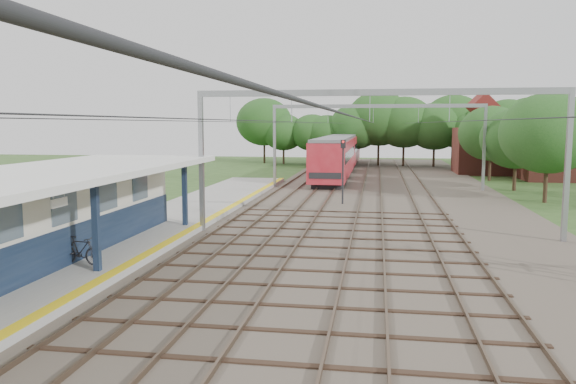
{
  "coord_description": "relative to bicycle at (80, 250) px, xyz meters",
  "views": [
    {
      "loc": [
        3.59,
        -11.66,
        5.38
      ],
      "look_at": [
        -1.33,
        19.2,
        1.6
      ],
      "focal_mm": 35.0,
      "sensor_mm": 36.0,
      "label": 1
    }
  ],
  "objects": [
    {
      "name": "platform",
      "position": [
        -0.6,
        7.33,
        -0.7
      ],
      "size": [
        5.0,
        52.0,
        0.35
      ],
      "primitive_type": "cube",
      "color": "gray",
      "rests_on": "ground"
    },
    {
      "name": "ground",
      "position": [
        6.9,
        -6.67,
        -0.87
      ],
      "size": [
        160.0,
        160.0,
        0.0
      ],
      "primitive_type": "plane",
      "color": "#2D4C1E",
      "rests_on": "ground"
    },
    {
      "name": "station_building",
      "position": [
        -1.98,
        0.33,
        1.17
      ],
      "size": [
        3.41,
        18.0,
        3.4
      ],
      "color": "beige",
      "rests_on": "platform"
    },
    {
      "name": "bicycle",
      "position": [
        0.0,
        0.0,
        0.0
      ],
      "size": [
        1.79,
        0.71,
        1.05
      ],
      "primitive_type": "imported",
      "rotation": [
        0.0,
        0.0,
        1.45
      ],
      "color": "black",
      "rests_on": "platform"
    },
    {
      "name": "yellow_stripe",
      "position": [
        1.65,
        7.33,
        -0.52
      ],
      "size": [
        0.45,
        52.0,
        0.01
      ],
      "primitive_type": "cube",
      "color": "yellow",
      "rests_on": "platform"
    },
    {
      "name": "ballast_bed",
      "position": [
        10.9,
        23.33,
        -0.82
      ],
      "size": [
        18.0,
        90.0,
        0.1
      ],
      "primitive_type": "cube",
      "color": "#473D33",
      "rests_on": "ground"
    },
    {
      "name": "rail_tracks",
      "position": [
        8.4,
        23.33,
        -0.7
      ],
      "size": [
        11.8,
        88.0,
        0.15
      ],
      "color": "brown",
      "rests_on": "ballast_bed"
    },
    {
      "name": "signal_post",
      "position": [
        8.25,
        18.84,
        1.87
      ],
      "size": [
        0.34,
        0.3,
        4.36
      ],
      "rotation": [
        0.0,
        0.0,
        -0.27
      ],
      "color": "black",
      "rests_on": "ground"
    },
    {
      "name": "house_near",
      "position": [
        27.9,
        39.33,
        2.11
      ],
      "size": [
        7.0,
        6.12,
        7.89
      ],
      "color": "brown",
      "rests_on": "ground"
    },
    {
      "name": "house_far",
      "position": [
        22.9,
        45.33,
        2.36
      ],
      "size": [
        8.0,
        6.12,
        8.66
      ],
      "color": "brown",
      "rests_on": "ground"
    },
    {
      "name": "train",
      "position": [
        6.4,
        45.33,
        1.37
      ],
      "size": [
        3.09,
        38.4,
        4.04
      ],
      "color": "black",
      "rests_on": "ballast_bed"
    },
    {
      "name": "tree_band",
      "position": [
        10.74,
        50.45,
        4.05
      ],
      "size": [
        31.72,
        30.88,
        8.82
      ],
      "color": "#382619",
      "rests_on": "ground"
    },
    {
      "name": "catenary_system",
      "position": [
        10.29,
        18.61,
        4.64
      ],
      "size": [
        17.22,
        88.0,
        7.0
      ],
      "color": "gray",
      "rests_on": "ground"
    },
    {
      "name": "canopy",
      "position": [
        -0.87,
        -0.67,
        2.77
      ],
      "size": [
        6.4,
        20.0,
        3.44
      ],
      "color": "#101D34",
      "rests_on": "platform"
    }
  ]
}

